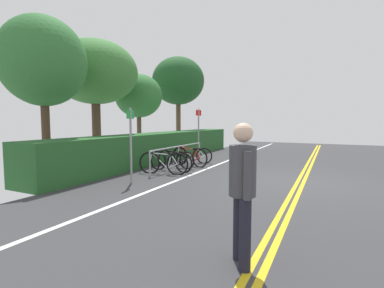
# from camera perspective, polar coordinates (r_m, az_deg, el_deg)

# --- Properties ---
(ground_plane) EXTENTS (29.77, 10.86, 0.05)m
(ground_plane) POSITION_cam_1_polar(r_m,az_deg,el_deg) (8.64, 21.12, -7.35)
(ground_plane) COLOR #353538
(centre_line_yellow_inner) EXTENTS (26.79, 0.10, 0.00)m
(centre_line_yellow_inner) POSITION_cam_1_polar(r_m,az_deg,el_deg) (8.63, 21.66, -7.20)
(centre_line_yellow_inner) COLOR gold
(centre_line_yellow_inner) RESTS_ON ground_plane
(centre_line_yellow_outer) EXTENTS (26.79, 0.10, 0.00)m
(centre_line_yellow_outer) POSITION_cam_1_polar(r_m,az_deg,el_deg) (8.64, 20.59, -7.15)
(centre_line_yellow_outer) COLOR gold
(centre_line_yellow_outer) RESTS_ON ground_plane
(bike_lane_stripe_white) EXTENTS (26.79, 0.12, 0.00)m
(bike_lane_stripe_white) POSITION_cam_1_polar(r_m,az_deg,el_deg) (9.48, 1.01, -5.81)
(bike_lane_stripe_white) COLOR white
(bike_lane_stripe_white) RESTS_ON ground_plane
(bike_rack) EXTENTS (3.72, 0.05, 0.82)m
(bike_rack) POSITION_cam_1_polar(r_m,az_deg,el_deg) (10.37, -2.74, -1.48)
(bike_rack) COLOR #9EA0A5
(bike_rack) RESTS_ON ground_plane
(bicycle_0) EXTENTS (0.47, 1.70, 0.77)m
(bicycle_0) POSITION_cam_1_polar(r_m,az_deg,el_deg) (9.24, -5.83, -3.87)
(bicycle_0) COLOR black
(bicycle_0) RESTS_ON ground_plane
(bicycle_1) EXTENTS (0.46, 1.79, 0.72)m
(bicycle_1) POSITION_cam_1_polar(r_m,az_deg,el_deg) (9.78, -4.36, -3.52)
(bicycle_1) COLOR black
(bicycle_1) RESTS_ON ground_plane
(bicycle_2) EXTENTS (0.46, 1.66, 0.69)m
(bicycle_2) POSITION_cam_1_polar(r_m,az_deg,el_deg) (10.49, -3.31, -3.04)
(bicycle_2) COLOR black
(bicycle_2) RESTS_ON ground_plane
(bicycle_3) EXTENTS (0.61, 1.72, 0.77)m
(bicycle_3) POSITION_cam_1_polar(r_m,az_deg,el_deg) (10.87, -0.47, -2.54)
(bicycle_3) COLOR black
(bicycle_3) RESTS_ON ground_plane
(bicycle_4) EXTENTS (0.56, 1.66, 0.69)m
(bicycle_4) POSITION_cam_1_polar(r_m,az_deg,el_deg) (11.57, -0.02, -2.30)
(bicycle_4) COLOR black
(bicycle_4) RESTS_ON ground_plane
(pedestrian) EXTENTS (0.43, 0.32, 1.71)m
(pedestrian) POSITION_cam_1_polar(r_m,az_deg,el_deg) (3.42, 10.16, -8.01)
(pedestrian) COLOR #1E1E2D
(pedestrian) RESTS_ON ground_plane
(sign_post_near) EXTENTS (0.36, 0.09, 2.09)m
(sign_post_near) POSITION_cam_1_polar(r_m,az_deg,el_deg) (7.94, -12.29, 1.24)
(sign_post_near) COLOR gray
(sign_post_near) RESTS_ON ground_plane
(sign_post_far) EXTENTS (0.36, 0.10, 2.26)m
(sign_post_far) POSITION_cam_1_polar(r_m,az_deg,el_deg) (12.42, 1.33, 3.00)
(sign_post_far) COLOR gray
(sign_post_far) RESTS_ON ground_plane
(hedge_backdrop) EXTENTS (12.67, 1.26, 1.21)m
(hedge_backdrop) POSITION_cam_1_polar(r_m,az_deg,el_deg) (12.52, -6.26, -0.48)
(hedge_backdrop) COLOR #235626
(hedge_backdrop) RESTS_ON ground_plane
(tree_near_left) EXTENTS (2.56, 2.56, 4.91)m
(tree_near_left) POSITION_cam_1_polar(r_m,az_deg,el_deg) (10.03, -27.93, 14.46)
(tree_near_left) COLOR #473323
(tree_near_left) RESTS_ON ground_plane
(tree_mid) EXTENTS (3.48, 3.48, 5.04)m
(tree_mid) POSITION_cam_1_polar(r_m,az_deg,el_deg) (12.58, -19.04, 13.47)
(tree_mid) COLOR #473323
(tree_mid) RESTS_ON ground_plane
(tree_far_right) EXTENTS (2.37, 2.37, 4.10)m
(tree_far_right) POSITION_cam_1_polar(r_m,az_deg,el_deg) (14.76, -10.74, 9.49)
(tree_far_right) COLOR brown
(tree_far_right) RESTS_ON ground_plane
(tree_extra) EXTENTS (3.22, 3.22, 5.65)m
(tree_extra) POSITION_cam_1_polar(r_m,az_deg,el_deg) (17.87, -2.81, 12.57)
(tree_extra) COLOR brown
(tree_extra) RESTS_ON ground_plane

